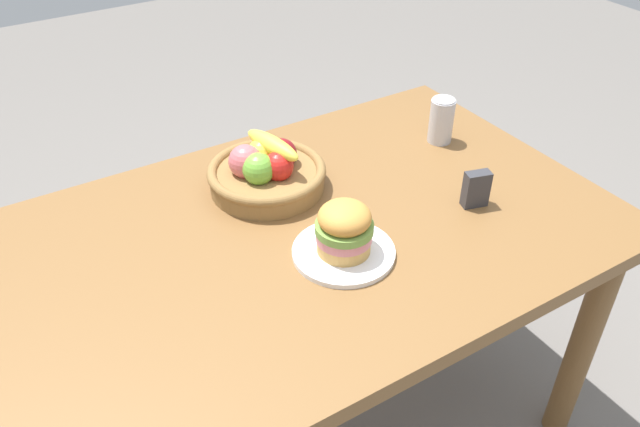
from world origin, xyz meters
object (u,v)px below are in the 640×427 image
(soda_can, at_px, (441,120))
(sandwich, at_px, (344,228))
(plate, at_px, (344,252))
(napkin_holder, at_px, (476,189))
(fruit_basket, at_px, (266,171))

(soda_can, bearing_deg, sandwich, -151.26)
(plate, distance_m, napkin_holder, 0.37)
(soda_can, distance_m, napkin_holder, 0.31)
(sandwich, height_order, soda_can, sandwich)
(plate, distance_m, soda_can, 0.56)
(fruit_basket, bearing_deg, sandwich, -86.18)
(plate, distance_m, sandwich, 0.06)
(soda_can, bearing_deg, plate, -151.26)
(sandwich, bearing_deg, plate, -57.99)
(plate, bearing_deg, sandwich, 122.01)
(sandwich, height_order, fruit_basket, fruit_basket)
(sandwich, bearing_deg, soda_can, 28.74)
(sandwich, relative_size, napkin_holder, 1.38)
(sandwich, bearing_deg, fruit_basket, 93.82)
(soda_can, relative_size, fruit_basket, 0.43)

